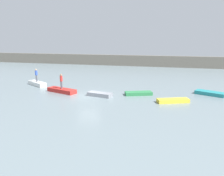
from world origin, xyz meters
TOP-DOWN VIEW (x-y plane):
  - ground_plane at (0.00, 0.00)m, footprint 120.00×120.00m
  - embankment_wall at (0.00, 29.68)m, footprint 80.00×1.20m
  - rowboat_white at (-9.13, 3.74)m, footprint 3.60×2.63m
  - rowboat_red at (-3.83, 0.87)m, footprint 4.10×2.36m
  - rowboat_grey at (1.23, 0.29)m, footprint 3.00×1.64m
  - rowboat_green at (5.43, 2.03)m, footprint 3.30×2.13m
  - rowboat_yellow at (9.32, -0.20)m, footprint 3.38×2.13m
  - rowboat_teal at (13.52, 4.14)m, footprint 3.47×2.47m
  - person_red_shirt at (-3.83, 0.87)m, footprint 0.32×0.32m
  - person_blue_shirt at (-9.13, 3.74)m, footprint 0.32×0.32m

SIDE VIEW (x-z plane):
  - ground_plane at x=0.00m, z-range 0.00..0.00m
  - rowboat_green at x=5.43m, z-range 0.00..0.38m
  - rowboat_yellow at x=9.32m, z-range 0.00..0.39m
  - rowboat_teal at x=13.52m, z-range 0.00..0.41m
  - rowboat_grey at x=1.23m, z-range 0.00..0.43m
  - rowboat_red at x=-3.83m, z-range 0.00..0.49m
  - rowboat_white at x=-9.13m, z-range 0.00..0.54m
  - embankment_wall at x=0.00m, z-range 0.00..2.55m
  - person_red_shirt at x=-3.83m, z-range 0.60..2.39m
  - person_blue_shirt at x=-9.13m, z-range 0.65..2.46m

